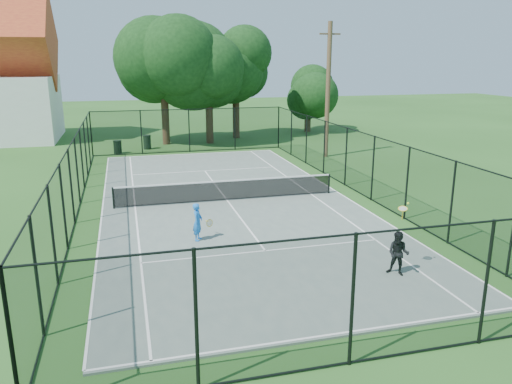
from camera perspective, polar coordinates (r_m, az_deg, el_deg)
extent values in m
plane|color=#244C1A|center=(22.89, -3.31, -1.11)|extent=(120.00, 120.00, 0.00)
cube|color=#586760|center=(22.88, -3.31, -1.04)|extent=(11.00, 24.00, 0.06)
cylinder|color=black|center=(22.34, -16.00, -0.66)|extent=(0.08, 0.08, 0.95)
cylinder|color=black|center=(24.20, 8.34, 0.96)|extent=(0.08, 0.08, 0.95)
cube|color=black|center=(22.75, -3.33, 0.18)|extent=(10.00, 0.03, 0.88)
cube|color=white|center=(22.64, -3.35, 1.27)|extent=(10.00, 0.05, 0.06)
cylinder|color=#332114|center=(38.69, -10.31, 8.16)|extent=(0.56, 0.56, 3.76)
sphere|color=black|center=(38.44, -10.56, 13.46)|extent=(6.79, 6.79, 6.79)
cylinder|color=#332114|center=(38.75, -5.34, 8.34)|extent=(0.56, 0.56, 3.76)
sphere|color=black|center=(38.51, -5.48, 13.61)|extent=(6.73, 6.73, 6.73)
cylinder|color=#332114|center=(41.30, -2.29, 8.85)|extent=(0.56, 0.56, 3.82)
sphere|color=black|center=(41.08, -2.35, 13.60)|extent=(6.06, 6.06, 6.06)
cylinder|color=#332114|center=(45.13, 5.93, 8.33)|extent=(0.56, 0.56, 2.28)
sphere|color=black|center=(44.94, 6.00, 11.04)|extent=(3.99, 3.99, 3.99)
cylinder|color=black|center=(35.71, -15.54, 4.94)|extent=(0.54, 0.54, 0.86)
cylinder|color=black|center=(35.64, -15.59, 5.65)|extent=(0.58, 0.58, 0.05)
cylinder|color=black|center=(36.96, -12.34, 5.56)|extent=(0.54, 0.54, 0.97)
cylinder|color=black|center=(36.88, -12.38, 6.33)|extent=(0.58, 0.58, 0.05)
cylinder|color=#4C3823|center=(33.23, 8.22, 11.35)|extent=(0.30, 0.30, 8.61)
cube|color=#4C3823|center=(33.20, 8.45, 17.44)|extent=(1.40, 0.10, 0.10)
imported|color=blue|center=(17.85, -6.69, -3.41)|extent=(0.50, 0.59, 1.36)
torus|color=gold|center=(18.09, -5.33, -3.55)|extent=(0.27, 0.18, 0.29)
cylinder|color=silver|center=(18.09, -5.33, -3.55)|extent=(0.23, 0.15, 0.25)
imported|color=black|center=(15.55, 15.95, -6.77)|extent=(0.83, 0.82, 1.35)
torus|color=gold|center=(15.55, 16.44, -1.83)|extent=(0.30, 0.28, 0.14)
cylinder|color=silver|center=(15.55, 16.44, -1.83)|extent=(0.26, 0.24, 0.11)
sphere|color=#CCE526|center=(15.54, 16.99, -1.25)|extent=(0.07, 0.07, 0.07)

